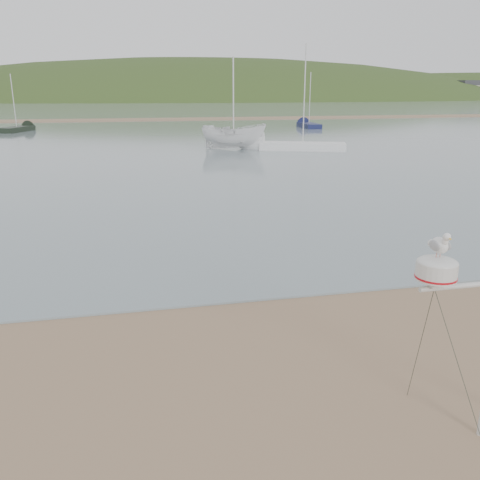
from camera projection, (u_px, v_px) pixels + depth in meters
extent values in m
plane|color=#84664C|center=(50.00, 462.00, 5.90)|extent=(560.00, 560.00, 0.00)
cube|color=slate|center=(120.00, 107.00, 129.49)|extent=(560.00, 256.00, 0.04)
cube|color=#84664C|center=(118.00, 120.00, 71.42)|extent=(560.00, 7.00, 0.07)
ellipsoid|color=#293D19|center=(211.00, 147.00, 240.43)|extent=(400.00, 180.00, 80.00)
ellipsoid|color=#293D19|center=(473.00, 128.00, 267.37)|extent=(300.00, 135.00, 56.00)
cube|color=beige|center=(17.00, 90.00, 180.87)|extent=(8.40, 6.30, 8.00)
cube|color=beige|center=(93.00, 90.00, 186.22)|extent=(8.40, 6.30, 8.00)
cube|color=beige|center=(164.00, 90.00, 191.57)|extent=(8.40, 6.30, 8.00)
cube|color=beige|center=(232.00, 90.00, 196.93)|extent=(8.40, 6.30, 8.00)
cube|color=beige|center=(295.00, 90.00, 202.28)|extent=(8.40, 6.30, 8.00)
cube|color=beige|center=(356.00, 90.00, 207.63)|extent=(8.40, 6.30, 8.00)
cube|color=beige|center=(413.00, 90.00, 212.98)|extent=(8.40, 6.30, 8.00)
cube|color=beige|center=(468.00, 90.00, 218.33)|extent=(8.40, 6.30, 8.00)
cylinder|color=silver|center=(466.00, 285.00, 5.69)|extent=(1.16, 0.06, 0.06)
cube|color=silver|center=(435.00, 283.00, 5.59)|extent=(0.14, 0.14, 0.08)
cylinder|color=silver|center=(436.00, 271.00, 5.55)|extent=(0.45, 0.45, 0.20)
cylinder|color=red|center=(436.00, 277.00, 5.57)|extent=(0.45, 0.45, 0.02)
ellipsoid|color=silver|center=(437.00, 262.00, 5.52)|extent=(0.45, 0.45, 0.12)
cylinder|color=tan|center=(437.00, 254.00, 5.49)|extent=(0.01, 0.01, 0.06)
cylinder|color=tan|center=(440.00, 254.00, 5.50)|extent=(0.01, 0.01, 0.06)
ellipsoid|color=white|center=(439.00, 245.00, 5.46)|extent=(0.15, 0.24, 0.18)
ellipsoid|color=#A2A5A9|center=(434.00, 246.00, 5.44)|extent=(0.05, 0.19, 0.11)
ellipsoid|color=#A2A5A9|center=(445.00, 245.00, 5.47)|extent=(0.05, 0.19, 0.11)
cone|color=white|center=(433.00, 244.00, 5.59)|extent=(0.08, 0.07, 0.08)
ellipsoid|color=white|center=(445.00, 241.00, 5.36)|extent=(0.07, 0.07, 0.10)
sphere|color=white|center=(447.00, 237.00, 5.32)|extent=(0.09, 0.09, 0.09)
cone|color=gold|center=(449.00, 239.00, 5.28)|extent=(0.02, 0.04, 0.02)
imported|color=white|center=(233.00, 115.00, 35.84)|extent=(2.43, 2.41, 4.75)
cube|color=#121741|center=(309.00, 125.00, 57.21)|extent=(1.92, 5.06, 0.50)
cone|color=#121741|center=(301.00, 124.00, 60.22)|extent=(1.70, 1.84, 1.59)
cylinder|color=silver|center=(310.00, 98.00, 56.36)|extent=(0.08, 0.08, 5.46)
cube|color=black|center=(17.00, 129.00, 51.70)|extent=(2.98, 4.89, 0.50)
cone|color=black|center=(32.00, 127.00, 54.53)|extent=(1.95, 2.04, 1.49)
cylinder|color=silver|center=(13.00, 101.00, 50.90)|extent=(0.08, 0.08, 5.13)
cube|color=white|center=(303.00, 146.00, 36.08)|extent=(6.29, 3.92, 0.50)
cone|color=white|center=(249.00, 145.00, 36.62)|extent=(2.64, 2.54, 1.92)
cylinder|color=silver|center=(304.00, 94.00, 35.07)|extent=(0.08, 0.08, 6.60)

